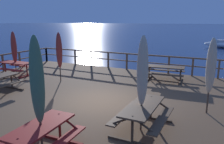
{
  "coord_description": "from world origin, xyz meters",
  "views": [
    {
      "loc": [
        4.1,
        -7.46,
        3.81
      ],
      "look_at": [
        0.0,
        0.91,
        1.66
      ],
      "focal_mm": 35.74,
      "sensor_mm": 36.0,
      "label": 1
    }
  ],
  "objects": [
    {
      "name": "patio_umbrella_tall_back_right",
      "position": [
        3.87,
        0.54,
        2.32
      ],
      "size": [
        0.32,
        0.32,
        2.62
      ],
      "color": "#4C3828",
      "rests_on": "wooden_deck"
    },
    {
      "name": "picnic_table_mid_left",
      "position": [
        0.48,
        -3.88,
        1.21
      ],
      "size": [
        1.47,
        1.8,
        0.78
      ],
      "color": "maroon",
      "rests_on": "wooden_deck"
    },
    {
      "name": "railing_waterside_far",
      "position": [
        0.0,
        5.93,
        1.38
      ],
      "size": [
        16.57,
        0.1,
        1.09
      ],
      "color": "brown",
      "rests_on": "wooden_deck"
    },
    {
      "name": "picnic_table_mid_right",
      "position": [
        -6.71,
        1.63,
        1.22
      ],
      "size": [
        2.12,
        1.49,
        0.78
      ],
      "color": "maroon",
      "rests_on": "wooden_deck"
    },
    {
      "name": "patio_umbrella_tall_front",
      "position": [
        0.46,
        -3.86,
        2.48
      ],
      "size": [
        0.32,
        0.32,
        2.86
      ],
      "color": "#4C3828",
      "rests_on": "wooden_deck"
    },
    {
      "name": "picnic_table_back_right",
      "position": [
        2.24,
        -1.62,
        1.22
      ],
      "size": [
        1.4,
        2.05,
        0.78
      ],
      "color": "brown",
      "rests_on": "wooden_deck"
    },
    {
      "name": "patio_umbrella_tall_mid_left",
      "position": [
        -3.43,
        1.67,
        2.3
      ],
      "size": [
        0.32,
        0.32,
        2.58
      ],
      "color": "#4C3828",
      "rests_on": "wooden_deck"
    },
    {
      "name": "ground_plane",
      "position": [
        0.0,
        0.0,
        0.0
      ],
      "size": [
        600.0,
        600.0,
        0.0
      ],
      "primitive_type": "plane",
      "color": "navy"
    },
    {
      "name": "wooden_deck",
      "position": [
        0.0,
        0.0,
        0.33
      ],
      "size": [
        16.77,
        12.16,
        0.66
      ],
      "primitive_type": "cube",
      "color": "brown",
      "rests_on": "ground"
    },
    {
      "name": "picnic_table_front_left",
      "position": [
        1.51,
        4.28,
        1.22
      ],
      "size": [
        2.15,
        1.57,
        0.78
      ],
      "color": "brown",
      "rests_on": "wooden_deck"
    },
    {
      "name": "patio_umbrella_tall_mid_right",
      "position": [
        -6.77,
        1.69,
        2.28
      ],
      "size": [
        0.32,
        0.32,
        2.56
      ],
      "color": "#4C3828",
      "rests_on": "wooden_deck"
    },
    {
      "name": "patio_umbrella_short_mid",
      "position": [
        2.21,
        -1.66,
        2.42
      ],
      "size": [
        0.32,
        0.32,
        2.78
      ],
      "color": "#4C3828",
      "rests_on": "wooden_deck"
    }
  ]
}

